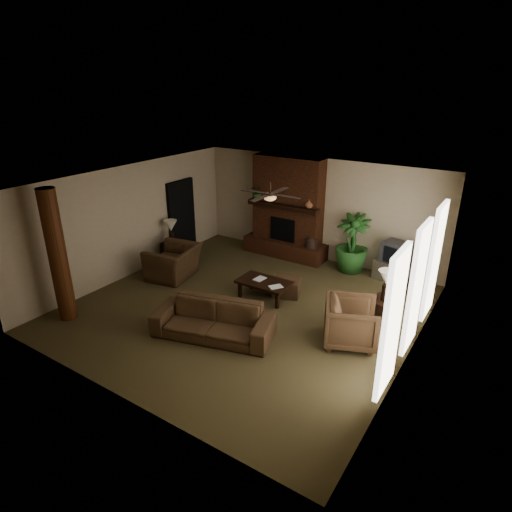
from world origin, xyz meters
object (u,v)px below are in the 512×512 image
Objects in this scene: armchair_left at (173,257)px; side_table_right at (381,311)px; sofa at (213,315)px; floor_vase at (311,248)px; lamp_left at (171,228)px; log_column at (58,256)px; floor_plant at (351,255)px; armchair_right at (351,320)px; ottoman at (287,286)px; coffee_table at (264,283)px; tv_stand at (392,271)px; lamp_right at (387,280)px; side_table_left at (174,252)px.

side_table_right is at bearing 85.88° from armchair_left.
sofa is 4.34m from floor_vase.
lamp_left reaches higher than floor_vase.
log_column is 1.82× the size of floor_plant.
armchair_right is 2.30m from ottoman.
log_column is 2.33× the size of coffee_table.
floor_vase reaches higher than tv_stand.
ottoman is 2.23m from floor_plant.
log_column is at bearing -135.39° from coffee_table.
sofa is 1.96× the size of coffee_table.
lamp_right is (2.29, -0.08, 0.80)m from ottoman.
tv_stand is 1.31× the size of lamp_left.
lamp_left is at bearing -147.77° from floor_vase.
lamp_right is at bearing -0.61° from lamp_left.
side_table_right is (5.66, 3.37, -1.12)m from log_column.
armchair_left is (0.49, 2.74, -0.86)m from log_column.
lamp_left is (-3.21, -2.02, 0.57)m from floor_vase.
tv_stand is 1.10× the size of floor_vase.
coffee_table is 0.78× the size of floor_plant.
armchair_right is 5.71m from side_table_left.
log_column is 5.09× the size of side_table_left.
lamp_right reaches higher than side_table_right.
lamp_right is at bearing -64.12° from tv_stand.
log_column is 5.09× the size of side_table_right.
tv_stand is at bearing 49.28° from coffee_table.
lamp_left is at bearing -90.00° from side_table_left.
armchair_left is 0.80× the size of floor_plant.
sofa is 4.27× the size of side_table_right.
log_column is 1.19× the size of sofa.
lamp_left reaches higher than sofa.
tv_stand reaches higher than coffee_table.
floor_plant is (0.74, 2.10, 0.23)m from ottoman.
lamp_right is (5.19, 0.64, 0.46)m from armchair_left.
ottoman is 0.39× the size of floor_plant.
lamp_right is (2.64, 0.38, 0.63)m from coffee_table.
log_column is 2.26× the size of armchair_left.
side_table_left is 0.85× the size of lamp_right.
log_column is at bearing -119.12° from tv_stand.
floor_vase is (-2.22, -0.09, 0.18)m from tv_stand.
side_table_right is (0.42, -2.18, 0.03)m from tv_stand.
sofa is at bearing -139.38° from side_table_right.
lamp_left is (-3.24, 0.44, 0.63)m from coffee_table.
armchair_left is 2.06× the size of ottoman.
armchair_right is 1.28× the size of floor_vase.
ottoman is (3.40, 3.45, -1.20)m from log_column.
armchair_left is 1.26× the size of armchair_right.
armchair_right is 1.51× the size of lamp_left.
armchair_left is 1.03× the size of coffee_table.
coffee_table is 3.33m from lamp_left.
lamp_left is at bearing -179.77° from ottoman.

